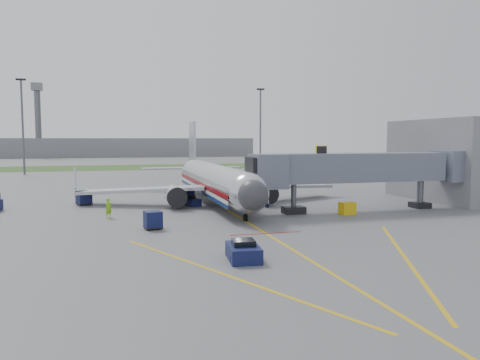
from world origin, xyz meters
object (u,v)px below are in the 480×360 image
object	(u,v)px
pushback_tug	(243,251)
belt_loader	(190,201)
ramp_worker	(109,208)
airliner	(215,181)

from	to	relation	value
pushback_tug	belt_loader	world-z (taller)	belt_loader
belt_loader	ramp_worker	bearing A→B (deg)	-143.25
pushback_tug	belt_loader	xyz separation A→B (m)	(0.70, 25.18, -0.06)
airliner	pushback_tug	world-z (taller)	airliner
belt_loader	airliner	bearing A→B (deg)	24.62
pushback_tug	belt_loader	bearing A→B (deg)	88.41
pushback_tug	airliner	bearing A→B (deg)	81.47
airliner	belt_loader	xyz separation A→B (m)	(-3.30, -1.51, -2.17)
pushback_tug	belt_loader	size ratio (longest dim) A/B	0.81
ramp_worker	airliner	bearing A→B (deg)	-5.03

